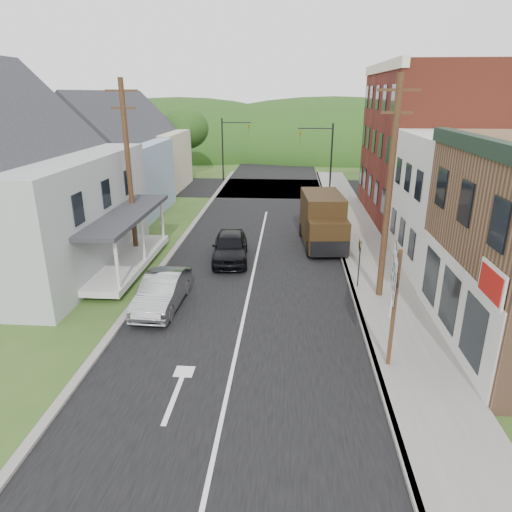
% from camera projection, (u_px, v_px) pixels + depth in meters
% --- Properties ---
extents(ground, '(120.00, 120.00, 0.00)m').
position_uv_depth(ground, '(240.00, 333.00, 16.70)').
color(ground, '#2D4719').
rests_on(ground, ground).
extents(road, '(9.00, 90.00, 0.02)m').
position_uv_depth(road, '(259.00, 247.00, 26.08)').
color(road, black).
rests_on(road, ground).
extents(cross_road, '(60.00, 9.00, 0.02)m').
position_uv_depth(cross_road, '(272.00, 188.00, 42.04)').
color(cross_road, black).
rests_on(cross_road, ground).
extents(sidewalk_right, '(2.80, 55.00, 0.15)m').
position_uv_depth(sidewalk_right, '(369.00, 260.00, 23.77)').
color(sidewalk_right, slate).
rests_on(sidewalk_right, ground).
extents(curb_right, '(0.20, 55.00, 0.15)m').
position_uv_depth(curb_right, '(343.00, 259.00, 23.86)').
color(curb_right, slate).
rests_on(curb_right, ground).
extents(curb_left, '(0.30, 55.00, 0.12)m').
position_uv_depth(curb_left, '(170.00, 255.00, 24.51)').
color(curb_left, slate).
rests_on(curb_left, ground).
extents(storefront_white, '(8.00, 7.00, 6.50)m').
position_uv_depth(storefront_white, '(491.00, 204.00, 21.84)').
color(storefront_white, silver).
rests_on(storefront_white, ground).
extents(storefront_red, '(8.00, 12.00, 10.00)m').
position_uv_depth(storefront_red, '(437.00, 146.00, 30.17)').
color(storefront_red, maroon).
rests_on(storefront_red, ground).
extents(house_gray, '(10.20, 12.24, 8.35)m').
position_uv_depth(house_gray, '(3.00, 183.00, 21.74)').
color(house_gray, '#A8ACAE').
rests_on(house_gray, ground).
extents(house_blue, '(7.14, 8.16, 7.28)m').
position_uv_depth(house_blue, '(111.00, 162.00, 32.18)').
color(house_blue, '#8FA3C3').
rests_on(house_blue, ground).
extents(house_cream, '(7.14, 8.16, 7.28)m').
position_uv_depth(house_cream, '(143.00, 147.00, 40.66)').
color(house_cream, beige).
rests_on(house_cream, ground).
extents(utility_pole_right, '(1.60, 0.26, 9.00)m').
position_uv_depth(utility_pole_right, '(389.00, 191.00, 18.02)').
color(utility_pole_right, '#472D19').
rests_on(utility_pole_right, ground).
extents(utility_pole_left, '(1.60, 0.26, 9.00)m').
position_uv_depth(utility_pole_left, '(129.00, 169.00, 23.09)').
color(utility_pole_left, '#472D19').
rests_on(utility_pole_left, ground).
extents(traffic_signal_right, '(2.87, 0.20, 6.00)m').
position_uv_depth(traffic_signal_right, '(323.00, 152.00, 37.18)').
color(traffic_signal_right, black).
rests_on(traffic_signal_right, ground).
extents(traffic_signal_left, '(2.87, 0.20, 6.00)m').
position_uv_depth(traffic_signal_left, '(230.00, 142.00, 44.36)').
color(traffic_signal_left, black).
rests_on(traffic_signal_left, ground).
extents(tree_left_c, '(5.80, 5.80, 8.41)m').
position_uv_depth(tree_left_c, '(20.00, 125.00, 34.80)').
color(tree_left_c, '#382616').
rests_on(tree_left_c, ground).
extents(tree_left_d, '(4.80, 4.80, 6.94)m').
position_uv_depth(tree_left_d, '(185.00, 129.00, 45.71)').
color(tree_left_d, '#382616').
rests_on(tree_left_d, ground).
extents(forested_ridge, '(90.00, 30.00, 16.00)m').
position_uv_depth(forested_ridge, '(280.00, 151.00, 68.31)').
color(forested_ridge, '#183911').
rests_on(forested_ridge, ground).
extents(silver_sedan, '(1.60, 4.24, 1.38)m').
position_uv_depth(silver_sedan, '(162.00, 292.00, 18.49)').
color(silver_sedan, '#A4A5A9').
rests_on(silver_sedan, ground).
extents(dark_sedan, '(2.18, 4.57, 1.51)m').
position_uv_depth(dark_sedan, '(230.00, 247.00, 23.67)').
color(dark_sedan, black).
rests_on(dark_sedan, ground).
extents(delivery_van, '(2.54, 5.38, 2.92)m').
position_uv_depth(delivery_van, '(323.00, 221.00, 25.75)').
color(delivery_van, black).
rests_on(delivery_van, ground).
extents(route_sign_cluster, '(0.46, 2.18, 3.85)m').
position_uv_depth(route_sign_cluster, '(394.00, 292.00, 13.74)').
color(route_sign_cluster, '#472D19').
rests_on(route_sign_cluster, sidewalk_right).
extents(warning_sign, '(0.10, 0.63, 2.27)m').
position_uv_depth(warning_sign, '(359.00, 256.00, 19.89)').
color(warning_sign, black).
rests_on(warning_sign, sidewalk_right).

